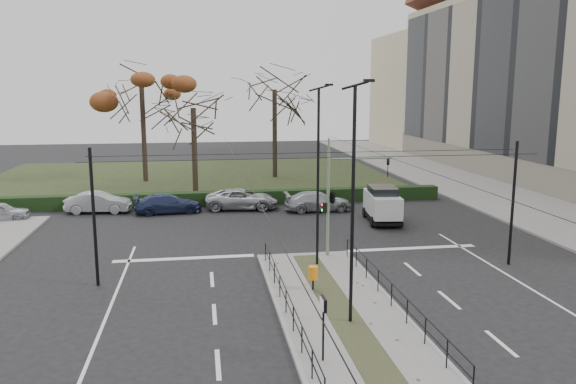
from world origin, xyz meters
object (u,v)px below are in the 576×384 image
Objects in this scene: litter_bin at (313,273)px; rust_tree at (141,84)px; parked_car_fourth at (242,199)px; bare_tree_near at (193,114)px; traffic_light at (334,195)px; parked_car_second at (98,202)px; info_panel at (323,311)px; parked_car_third at (168,204)px; bare_tree_center at (275,96)px; white_van at (382,203)px; parked_car_fifth at (318,201)px; streetlamp_median_near at (353,203)px; streetlamp_median_far at (318,175)px.

rust_tree is at bearing 107.29° from litter_bin.
parked_car_fourth is 0.56× the size of bare_tree_near.
parked_car_second is at bearing 136.82° from traffic_light.
info_panel is (-2.97, -11.00, -1.47)m from traffic_light.
info_panel is at bearing -105.10° from traffic_light.
parked_car_third is 0.39× the size of rust_tree.
parked_car_second is 0.96× the size of parked_car_third.
bare_tree_center is at bearing 3.07° from rust_tree.
info_panel is (-0.93, -6.12, 0.88)m from litter_bin.
white_van is at bearing 66.50° from info_panel.
parked_car_fifth is (3.55, 15.86, -0.19)m from litter_bin.
traffic_light reaches higher than parked_car_third.
streetlamp_median_near reaches higher than white_van.
parked_car_second reaches higher than parked_car_fifth.
litter_bin is 25.02m from bare_tree_near.
info_panel is 26.02m from parked_car_second.
streetlamp_median_near reaches higher than traffic_light.
traffic_light is at bearing -157.28° from parked_car_fourth.
parked_car_second reaches higher than parked_car_third.
traffic_light is 8.48m from streetlamp_median_near.
litter_bin is 0.12× the size of streetlamp_median_near.
litter_bin is 0.22× the size of parked_car_fifth.
streetlamp_median_near is (0.70, -3.39, 3.63)m from litter_bin.
bare_tree_near is at bearing 101.71° from streetlamp_median_near.
streetlamp_median_near reaches higher than streetlamp_median_far.
traffic_light is at bearing -149.30° from parked_car_third.
rust_tree is at bearing -4.44° from parked_car_second.
white_van is (4.89, 7.07, -2.01)m from traffic_light.
parked_car_second is 0.39× the size of bare_tree_center.
litter_bin is 32.10m from bare_tree_center.
bare_tree_near is (-7.52, -7.36, -1.35)m from bare_tree_center.
bare_tree_center is at bearing -38.73° from parked_car_third.
parked_car_second is 19.32m from white_van.
white_van is at bearing -45.12° from bare_tree_near.
traffic_light is 2.59× the size of info_panel.
bare_tree_center reaches higher than info_panel.
bare_tree_center is (3.50, 37.37, 6.05)m from info_panel.
parked_car_third is (-8.82, 11.88, -2.55)m from traffic_light.
streetlamp_median_near is at bearing -167.32° from parked_car_fourth.
traffic_light is 0.58× the size of bare_tree_near.
white_van reaches higher than parked_car_fourth.
parked_car_third is at bearing 110.37° from streetlamp_median_near.
traffic_light is 1.21× the size of parked_car_second.
rust_tree is at bearing 40.69° from parked_car_fifth.
parked_car_fourth is 1.16× the size of white_van.
rust_tree is (-7.88, 13.28, 8.15)m from parked_car_fourth.
streetlamp_median_near is 24.60m from parked_car_second.
white_van is 0.40× the size of bare_tree_center.
streetlamp_median_far is 0.93× the size of bare_tree_near.
streetlamp_median_far is at bearing -93.41° from bare_tree_center.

